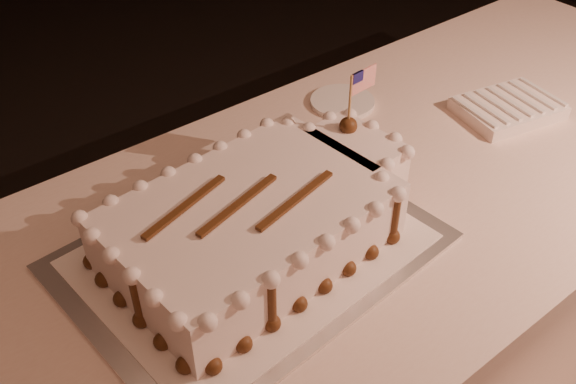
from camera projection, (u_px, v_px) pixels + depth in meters
banquet_table at (309, 343)px, 1.40m from camera, size 2.40×0.80×0.75m
cake_board at (251, 251)px, 1.09m from camera, size 0.63×0.49×0.01m
doily at (251, 249)px, 1.08m from camera, size 0.56×0.44×0.00m
sheet_cake at (264, 217)px, 1.07m from camera, size 0.57×0.35×0.22m
napkin_stack at (508, 108)px, 1.42m from camera, size 0.24×0.20×0.03m
side_plate at (342, 102)px, 1.46m from camera, size 0.15×0.15×0.01m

